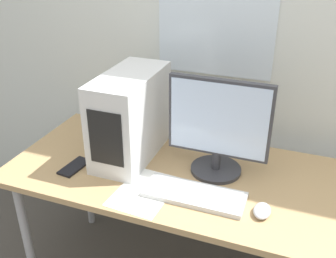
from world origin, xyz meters
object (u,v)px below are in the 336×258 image
object	(u,v)px
monitor_main	(218,127)
cell_phone	(75,167)
pc_tower	(131,116)
keyboard	(194,194)
mouse	(262,211)

from	to	relation	value
monitor_main	cell_phone	size ratio (longest dim) A/B	2.64
pc_tower	keyboard	distance (m)	0.47
keyboard	mouse	world-z (taller)	mouse
pc_tower	keyboard	bearing A→B (deg)	-29.95
monitor_main	cell_phone	xyz separation A→B (m)	(-0.59, -0.20, -0.21)
monitor_main	keyboard	xyz separation A→B (m)	(-0.03, -0.21, -0.20)
mouse	cell_phone	bearing A→B (deg)	178.29
cell_phone	pc_tower	bearing A→B (deg)	53.44
monitor_main	cell_phone	distance (m)	0.66
pc_tower	monitor_main	xyz separation A→B (m)	(0.40, -0.00, 0.02)
monitor_main	mouse	world-z (taller)	monitor_main
monitor_main	pc_tower	bearing A→B (deg)	179.41
pc_tower	cell_phone	bearing A→B (deg)	-133.11
keyboard	cell_phone	xyz separation A→B (m)	(-0.56, 0.01, -0.01)
mouse	monitor_main	bearing A→B (deg)	136.60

